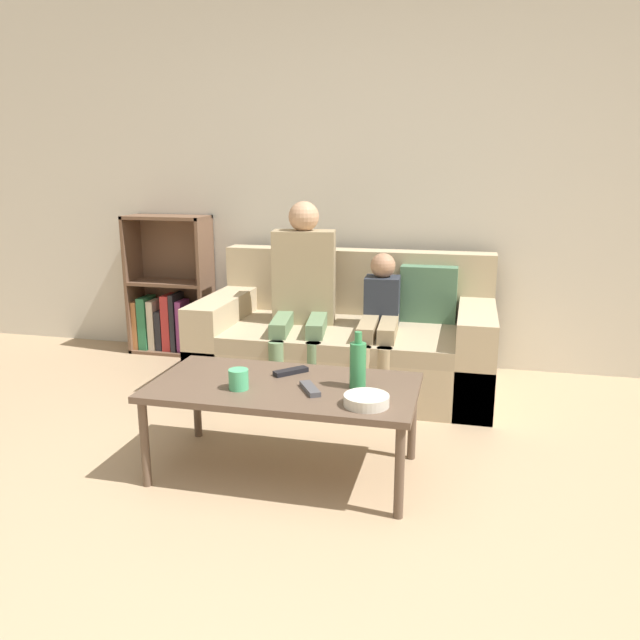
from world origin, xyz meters
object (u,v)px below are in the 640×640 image
object	(u,v)px
cup_near	(239,379)
tv_remote_1	(310,389)
bookshelf	(170,301)
couch	(348,343)
bottle	(358,364)
person_child	(380,319)
snack_bowl	(366,400)
coffee_table	(284,392)
tv_remote_0	(291,371)
person_adult	(303,285)

from	to	relation	value
cup_near	tv_remote_1	world-z (taller)	cup_near
bookshelf	tv_remote_1	bearing A→B (deg)	-48.49
couch	bottle	world-z (taller)	couch
person_child	cup_near	distance (m)	1.29
cup_near	snack_bowl	bearing A→B (deg)	-6.01
coffee_table	bottle	world-z (taller)	bottle
bookshelf	bottle	xyz separation A→B (m)	(1.74, -1.65, 0.15)
couch	cup_near	size ratio (longest dim) A/B	20.39
couch	snack_bowl	xyz separation A→B (m)	(0.36, -1.44, 0.18)
tv_remote_1	tv_remote_0	bearing A→B (deg)	94.37
couch	bookshelf	distance (m)	1.52
tv_remote_1	cup_near	bearing A→B (deg)	157.55
coffee_table	bottle	distance (m)	0.36
bookshelf	bottle	distance (m)	2.40
bottle	coffee_table	bearing A→B (deg)	-174.24
snack_bowl	cup_near	bearing A→B (deg)	173.99
couch	tv_remote_1	xyz separation A→B (m)	(0.09, -1.33, 0.17)
snack_bowl	person_child	bearing A→B (deg)	95.89
snack_bowl	coffee_table	bearing A→B (deg)	157.45
person_child	bottle	distance (m)	1.08
couch	tv_remote_1	world-z (taller)	couch
person_adult	bookshelf	bearing A→B (deg)	148.45
bookshelf	snack_bowl	size ratio (longest dim) A/B	5.50
tv_remote_1	bottle	bearing A→B (deg)	-5.38
tv_remote_0	bottle	size ratio (longest dim) A/B	0.61
couch	person_child	world-z (taller)	person_child
tv_remote_0	couch	bearing A→B (deg)	130.65
coffee_table	cup_near	world-z (taller)	cup_near
person_adult	snack_bowl	size ratio (longest dim) A/B	6.23
couch	tv_remote_0	distance (m)	1.14
tv_remote_0	tv_remote_1	distance (m)	0.25
coffee_table	cup_near	distance (m)	0.22
person_child	snack_bowl	bearing A→B (deg)	-87.46
coffee_table	tv_remote_0	distance (m)	0.16
tv_remote_0	tv_remote_1	xyz separation A→B (m)	(0.15, -0.21, 0.00)
person_adult	cup_near	xyz separation A→B (m)	(0.06, -1.29, -0.19)
couch	person_child	xyz separation A→B (m)	(0.22, -0.16, 0.21)
tv_remote_1	snack_bowl	bearing A→B (deg)	-53.11
person_adult	bottle	size ratio (longest dim) A/B	4.58
bookshelf	person_child	world-z (taller)	bookshelf
person_child	snack_bowl	xyz separation A→B (m)	(0.13, -1.27, -0.03)
bookshelf	snack_bowl	distance (m)	2.59
couch	tv_remote_0	world-z (taller)	couch
person_adult	tv_remote_0	size ratio (longest dim) A/B	7.50
snack_bowl	bookshelf	bearing A→B (deg)	134.34
couch	person_adult	distance (m)	0.48
tv_remote_1	coffee_table	bearing A→B (deg)	125.47
coffee_table	person_child	xyz separation A→B (m)	(0.27, 1.11, 0.09)
tv_remote_0	person_child	bearing A→B (deg)	117.19
tv_remote_1	bottle	size ratio (longest dim) A/B	0.67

